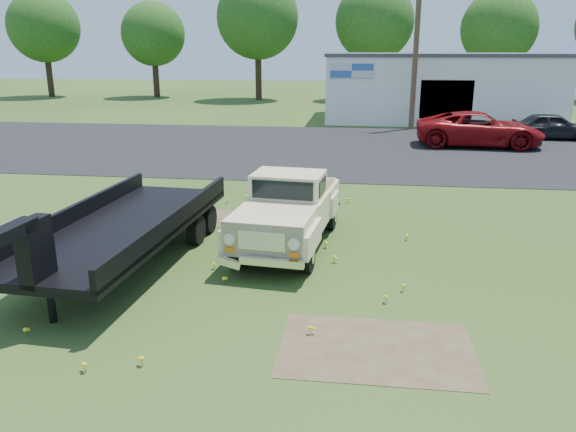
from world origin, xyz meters
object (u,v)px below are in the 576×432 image
object	(u,v)px
vintage_pickup_truck	(289,210)
dark_sedan	(552,126)
flatbed_trailer	(123,221)
red_pickup	(479,129)

from	to	relation	value
vintage_pickup_truck	dark_sedan	xyz separation A→B (m)	(11.24, 17.61, -0.22)
dark_sedan	vintage_pickup_truck	bearing A→B (deg)	149.04
flatbed_trailer	red_pickup	bearing A→B (deg)	61.32
red_pickup	dark_sedan	world-z (taller)	red_pickup
vintage_pickup_truck	flatbed_trailer	distance (m)	3.69
vintage_pickup_truck	red_pickup	bearing A→B (deg)	70.56
flatbed_trailer	vintage_pickup_truck	bearing A→B (deg)	29.62
vintage_pickup_truck	flatbed_trailer	bearing A→B (deg)	-147.90
red_pickup	dark_sedan	xyz separation A→B (m)	(4.12, 2.74, -0.14)
vintage_pickup_truck	dark_sedan	world-z (taller)	vintage_pickup_truck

